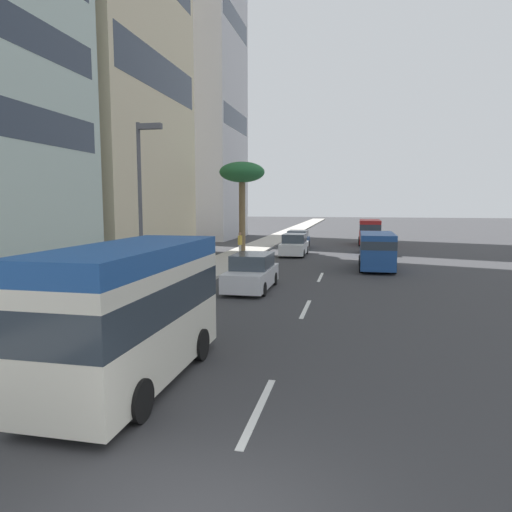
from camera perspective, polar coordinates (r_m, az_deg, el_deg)
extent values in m
plane|color=#38383A|center=(36.72, 9.17, 0.00)|extent=(198.00, 198.00, 0.00)
cube|color=#B2ADA3|center=(37.73, -1.59, 0.37)|extent=(162.00, 3.05, 0.15)
cube|color=silver|center=(9.85, 0.28, -18.45)|extent=(3.20, 0.16, 0.01)
cube|color=silver|center=(18.44, 6.14, -6.50)|extent=(3.20, 0.16, 0.01)
cube|color=silver|center=(26.24, 7.96, -2.60)|extent=(3.20, 0.16, 0.01)
cube|color=silver|center=(11.11, -15.04, -7.63)|extent=(6.16, 2.14, 2.51)
cube|color=#1E4C93|center=(10.85, -15.28, 0.05)|extent=(6.16, 2.14, 0.48)
cube|color=#28333D|center=(11.01, -15.12, -5.22)|extent=(6.17, 2.14, 0.84)
cylinder|color=black|center=(9.51, -14.26, -16.90)|extent=(0.84, 0.26, 0.84)
cylinder|color=black|center=(10.51, -24.58, -14.96)|extent=(0.84, 0.26, 0.84)
cylinder|color=black|center=(12.60, -6.92, -10.80)|extent=(0.84, 0.26, 0.84)
cylinder|color=black|center=(13.37, -15.31, -9.95)|extent=(0.84, 0.26, 0.84)
cube|color=white|center=(36.67, 4.74, 0.99)|extent=(4.42, 1.86, 0.84)
cube|color=#38424C|center=(36.82, 4.79, 2.21)|extent=(2.43, 1.71, 0.69)
cylinder|color=black|center=(35.24, 5.82, 0.30)|extent=(0.64, 0.22, 0.64)
cylinder|color=black|center=(35.47, 3.08, 0.36)|extent=(0.64, 0.22, 0.64)
cylinder|color=black|center=(37.95, 6.28, 0.74)|extent=(0.64, 0.22, 0.64)
cylinder|color=black|center=(38.16, 3.72, 0.80)|extent=(0.64, 0.22, 0.64)
cube|color=silver|center=(22.25, -0.56, -2.64)|extent=(4.69, 1.87, 0.85)
cube|color=#38424C|center=(22.37, -0.43, -0.60)|extent=(2.58, 1.72, 0.69)
cylinder|color=black|center=(20.72, 0.89, -4.12)|extent=(0.64, 0.22, 0.64)
cylinder|color=black|center=(21.12, -3.71, -3.93)|extent=(0.64, 0.22, 0.64)
cylinder|color=black|center=(23.54, 2.26, -2.83)|extent=(0.64, 0.22, 0.64)
cylinder|color=black|center=(23.89, -1.81, -2.68)|extent=(0.64, 0.22, 0.64)
cube|color=#1E478C|center=(42.72, 5.15, 1.75)|extent=(4.48, 1.85, 0.79)
cube|color=#38424C|center=(42.89, 5.20, 2.73)|extent=(2.46, 1.70, 0.65)
cylinder|color=black|center=(41.27, 6.09, 1.21)|extent=(0.64, 0.22, 0.64)
cylinder|color=black|center=(41.48, 3.75, 1.27)|extent=(0.64, 0.22, 0.64)
cylinder|color=black|center=(44.03, 6.47, 1.55)|extent=(0.64, 0.22, 0.64)
cylinder|color=black|center=(44.22, 4.28, 1.59)|extent=(0.64, 0.22, 0.64)
cube|color=#A51E1E|center=(46.94, 13.85, 2.96)|extent=(4.93, 1.96, 2.28)
cube|color=#2D3842|center=(46.92, 13.86, 3.57)|extent=(4.94, 1.96, 0.55)
cylinder|color=black|center=(48.47, 12.66, 1.94)|extent=(0.72, 0.24, 0.72)
cylinder|color=black|center=(48.52, 14.86, 1.88)|extent=(0.72, 0.24, 0.72)
cylinder|color=black|center=(45.52, 12.70, 1.64)|extent=(0.72, 0.24, 0.72)
cylinder|color=black|center=(45.58, 15.04, 1.58)|extent=(0.72, 0.24, 0.72)
cube|color=#1E478C|center=(29.75, 14.70, 0.74)|extent=(4.96, 2.02, 2.09)
cube|color=#2D3842|center=(29.71, 14.73, 1.62)|extent=(4.97, 2.02, 0.50)
cylinder|color=black|center=(31.30, 12.78, -0.56)|extent=(0.72, 0.24, 0.72)
cylinder|color=black|center=(31.39, 16.29, -0.64)|extent=(0.72, 0.24, 0.72)
cylinder|color=black|center=(28.35, 12.85, -1.29)|extent=(0.72, 0.24, 0.72)
cylinder|color=black|center=(28.44, 16.71, -1.38)|extent=(0.72, 0.24, 0.72)
cube|color=#1E478C|center=(38.77, 14.16, 1.04)|extent=(4.71, 1.78, 0.75)
cube|color=#38424C|center=(38.48, 14.20, 2.01)|extent=(2.59, 1.64, 0.61)
cylinder|color=black|center=(40.23, 12.91, 0.94)|extent=(0.64, 0.22, 0.64)
cylinder|color=black|center=(40.28, 15.24, 0.89)|extent=(0.64, 0.22, 0.64)
cylinder|color=black|center=(37.32, 12.97, 0.51)|extent=(0.64, 0.22, 0.64)
cylinder|color=black|center=(37.38, 15.48, 0.45)|extent=(0.64, 0.22, 0.64)
cylinder|color=beige|center=(34.66, -2.01, 0.67)|extent=(0.14, 0.14, 0.88)
cylinder|color=beige|center=(34.81, -1.95, 0.69)|extent=(0.14, 0.14, 0.88)
cube|color=gold|center=(34.67, -1.99, 1.97)|extent=(0.36, 0.28, 0.69)
sphere|color=#9E7251|center=(34.63, -1.99, 2.74)|extent=(0.24, 0.24, 0.24)
cylinder|color=#333338|center=(28.85, -7.58, -0.62)|extent=(0.14, 0.14, 0.85)
cylinder|color=#333338|center=(29.00, -7.48, -0.58)|extent=(0.14, 0.14, 0.85)
cube|color=#4C8C66|center=(28.84, -7.55, 0.89)|extent=(0.32, 0.23, 0.67)
sphere|color=#9E7251|center=(28.80, -7.57, 1.79)|extent=(0.23, 0.23, 0.23)
cylinder|color=brown|center=(37.89, -1.72, 5.01)|extent=(0.51, 0.51, 5.93)
ellipsoid|color=#236033|center=(37.95, -1.74, 10.32)|extent=(3.67, 3.67, 1.65)
cylinder|color=#4C4C51|center=(17.62, -14.06, 4.54)|extent=(0.14, 0.14, 6.90)
cube|color=#4C4C51|center=(17.63, -13.01, 15.33)|extent=(0.24, 0.90, 0.20)
cube|color=#2D3847|center=(35.39, -11.79, 21.21)|extent=(12.85, 0.08, 2.62)
cube|color=#BCBCC1|center=(59.43, -9.48, 24.60)|extent=(11.51, 13.60, 45.22)
cube|color=#2D3847|center=(55.23, -2.47, 16.40)|extent=(10.59, 0.08, 2.26)
cube|color=#2D3847|center=(58.07, -2.53, 27.01)|extent=(10.59, 0.08, 2.26)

